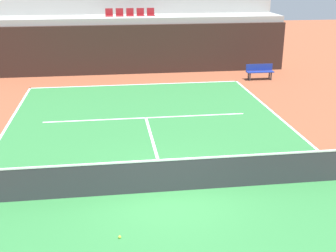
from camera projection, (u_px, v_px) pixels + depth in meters
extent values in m
plane|color=brown|center=(167.00, 192.00, 12.18)|extent=(80.00, 80.00, 0.00)
cube|color=#2D7238|center=(167.00, 191.00, 12.18)|extent=(11.00, 24.00, 0.01)
cube|color=white|center=(136.00, 85.00, 23.32)|extent=(11.00, 0.10, 0.00)
cube|color=white|center=(146.00, 118.00, 18.14)|extent=(8.26, 0.10, 0.00)
cube|color=white|center=(154.00, 147.00, 15.16)|extent=(0.10, 6.40, 0.00)
cube|color=black|center=(132.00, 50.00, 25.37)|extent=(18.05, 0.30, 2.80)
cube|color=#9E9E99|center=(131.00, 43.00, 26.57)|extent=(18.05, 2.40, 3.14)
cube|color=#9E9E99|center=(129.00, 30.00, 28.65)|extent=(18.05, 2.40, 4.04)
cube|color=maroon|center=(109.00, 16.00, 25.87)|extent=(0.44, 0.44, 0.04)
cube|color=maroon|center=(109.00, 12.00, 25.98)|extent=(0.44, 0.04, 0.40)
cube|color=maroon|center=(120.00, 16.00, 25.95)|extent=(0.44, 0.44, 0.04)
cube|color=maroon|center=(119.00, 12.00, 26.06)|extent=(0.44, 0.04, 0.40)
cube|color=maroon|center=(130.00, 16.00, 26.03)|extent=(0.44, 0.44, 0.04)
cube|color=maroon|center=(130.00, 12.00, 26.14)|extent=(0.44, 0.04, 0.40)
cube|color=maroon|center=(141.00, 16.00, 26.11)|extent=(0.44, 0.44, 0.04)
cube|color=maroon|center=(140.00, 11.00, 26.22)|extent=(0.44, 0.04, 0.40)
cube|color=maroon|center=(151.00, 15.00, 26.19)|extent=(0.44, 0.44, 0.04)
cube|color=maroon|center=(151.00, 11.00, 26.30)|extent=(0.44, 0.04, 0.40)
cube|color=#333338|center=(167.00, 176.00, 12.02)|extent=(10.90, 0.02, 0.92)
cube|color=white|center=(167.00, 160.00, 11.86)|extent=(10.90, 0.04, 0.05)
cube|color=navy|center=(260.00, 72.00, 24.21)|extent=(1.50, 0.40, 0.05)
cube|color=navy|center=(259.00, 67.00, 24.30)|extent=(1.50, 0.04, 0.36)
cube|color=#2D2D33|center=(250.00, 77.00, 24.08)|extent=(0.06, 0.06, 0.42)
cube|color=#2D2D33|center=(271.00, 76.00, 24.24)|extent=(0.06, 0.06, 0.42)
cube|color=#2D2D33|center=(248.00, 76.00, 24.34)|extent=(0.06, 0.06, 0.42)
cube|color=#2D2D33|center=(269.00, 75.00, 24.50)|extent=(0.06, 0.06, 0.42)
sphere|color=#CCE033|center=(120.00, 237.00, 10.05)|extent=(0.07, 0.07, 0.07)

